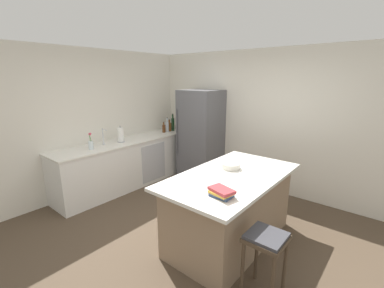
# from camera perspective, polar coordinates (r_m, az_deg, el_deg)

# --- Properties ---
(ground_plane) EXTENTS (7.20, 7.20, 0.00)m
(ground_plane) POSITION_cam_1_polar(r_m,az_deg,el_deg) (3.70, -1.21, -20.06)
(ground_plane) COLOR #4C3D2D
(wall_rear) EXTENTS (6.00, 0.10, 2.60)m
(wall_rear) POSITION_cam_1_polar(r_m,az_deg,el_deg) (5.03, 15.77, 4.82)
(wall_rear) COLOR silver
(wall_rear) RESTS_ON ground_plane
(wall_left) EXTENTS (0.10, 6.00, 2.60)m
(wall_left) POSITION_cam_1_polar(r_m,az_deg,el_deg) (5.07, -22.79, 4.30)
(wall_left) COLOR silver
(wall_left) RESTS_ON ground_plane
(counter_run_left) EXTENTS (0.68, 2.93, 0.92)m
(counter_run_left) POSITION_cam_1_polar(r_m,az_deg,el_deg) (5.29, -13.72, -4.00)
(counter_run_left) COLOR silver
(counter_run_left) RESTS_ON ground_plane
(kitchen_island) EXTENTS (1.06, 1.91, 0.92)m
(kitchen_island) POSITION_cam_1_polar(r_m,az_deg,el_deg) (3.47, 8.41, -13.71)
(kitchen_island) COLOR #8E755B
(kitchen_island) RESTS_ON ground_plane
(refrigerator) EXTENTS (0.77, 0.71, 1.85)m
(refrigerator) POSITION_cam_1_polar(r_m,az_deg,el_deg) (5.38, 1.94, 1.91)
(refrigerator) COLOR #56565B
(refrigerator) RESTS_ON ground_plane
(bar_stool) EXTENTS (0.36, 0.36, 0.68)m
(bar_stool) POSITION_cam_1_polar(r_m,az_deg,el_deg) (2.73, 15.89, -20.78)
(bar_stool) COLOR #473828
(bar_stool) RESTS_ON ground_plane
(sink_faucet) EXTENTS (0.15, 0.05, 0.30)m
(sink_faucet) POSITION_cam_1_polar(r_m,az_deg,el_deg) (4.91, -18.91, 1.64)
(sink_faucet) COLOR silver
(sink_faucet) RESTS_ON counter_run_left
(flower_vase) EXTENTS (0.08, 0.08, 0.29)m
(flower_vase) POSITION_cam_1_polar(r_m,az_deg,el_deg) (4.69, -21.39, 0.08)
(flower_vase) COLOR silver
(flower_vase) RESTS_ON counter_run_left
(paper_towel_roll) EXTENTS (0.14, 0.14, 0.31)m
(paper_towel_roll) POSITION_cam_1_polar(r_m,az_deg,el_deg) (5.03, -15.43, 1.92)
(paper_towel_roll) COLOR gray
(paper_towel_roll) RESTS_ON counter_run_left
(hot_sauce_bottle) EXTENTS (0.05, 0.05, 0.20)m
(hot_sauce_bottle) POSITION_cam_1_polar(r_m,az_deg,el_deg) (5.97, -3.12, 3.81)
(hot_sauce_bottle) COLOR red
(hot_sauce_bottle) RESTS_ON counter_run_left
(wine_bottle) EXTENTS (0.07, 0.07, 0.38)m
(wine_bottle) POSITION_cam_1_polar(r_m,az_deg,el_deg) (5.93, -4.24, 4.47)
(wine_bottle) COLOR #19381E
(wine_bottle) RESTS_ON counter_run_left
(whiskey_bottle) EXTENTS (0.08, 0.08, 0.26)m
(whiskey_bottle) POSITION_cam_1_polar(r_m,az_deg,el_deg) (5.88, -4.98, 3.86)
(whiskey_bottle) COLOR brown
(whiskey_bottle) RESTS_ON counter_run_left
(soda_bottle) EXTENTS (0.07, 0.07, 0.32)m
(soda_bottle) POSITION_cam_1_polar(r_m,az_deg,el_deg) (5.80, -5.47, 3.89)
(soda_bottle) COLOR silver
(soda_bottle) RESTS_ON counter_run_left
(syrup_bottle) EXTENTS (0.07, 0.07, 0.24)m
(syrup_bottle) POSITION_cam_1_polar(r_m,az_deg,el_deg) (5.75, -6.22, 3.44)
(syrup_bottle) COLOR #5B3319
(syrup_bottle) RESTS_ON counter_run_left
(cookbook_stack) EXTENTS (0.29, 0.22, 0.09)m
(cookbook_stack) POSITION_cam_1_polar(r_m,az_deg,el_deg) (2.69, 6.52, -10.53)
(cookbook_stack) COLOR #334770
(cookbook_stack) RESTS_ON kitchen_island
(mixing_bowl) EXTENTS (0.25, 0.25, 0.07)m
(mixing_bowl) POSITION_cam_1_polar(r_m,az_deg,el_deg) (3.49, 8.55, -4.77)
(mixing_bowl) COLOR silver
(mixing_bowl) RESTS_ON kitchen_island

